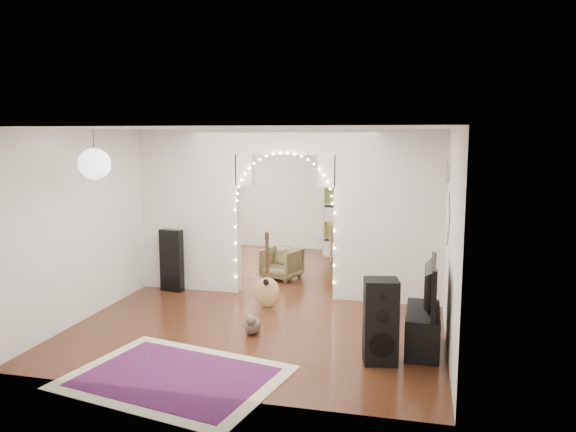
% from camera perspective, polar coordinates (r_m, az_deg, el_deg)
% --- Properties ---
extents(floor, '(7.50, 7.50, 0.00)m').
position_cam_1_polar(floor, '(9.36, -0.24, -7.94)').
color(floor, black).
rests_on(floor, ground).
extents(ceiling, '(5.00, 7.50, 0.02)m').
position_cam_1_polar(ceiling, '(8.99, -0.25, 8.82)').
color(ceiling, white).
rests_on(ceiling, wall_back).
extents(wall_back, '(5.00, 0.02, 2.70)m').
position_cam_1_polar(wall_back, '(12.73, 3.77, 2.57)').
color(wall_back, silver).
rests_on(wall_back, floor).
extents(wall_front, '(5.00, 0.02, 2.70)m').
position_cam_1_polar(wall_front, '(5.57, -9.47, -5.02)').
color(wall_front, silver).
rests_on(wall_front, floor).
extents(wall_left, '(0.02, 7.50, 2.70)m').
position_cam_1_polar(wall_left, '(9.97, -14.35, 0.73)').
color(wall_left, silver).
rests_on(wall_left, floor).
extents(wall_right, '(0.02, 7.50, 2.70)m').
position_cam_1_polar(wall_right, '(8.83, 15.72, -0.28)').
color(wall_right, silver).
rests_on(wall_right, floor).
extents(divider_wall, '(5.00, 0.20, 2.70)m').
position_cam_1_polar(divider_wall, '(9.07, -0.24, 0.73)').
color(divider_wall, silver).
rests_on(divider_wall, floor).
extents(fairy_lights, '(1.64, 0.04, 1.60)m').
position_cam_1_polar(fairy_lights, '(8.93, -0.44, 1.42)').
color(fairy_lights, '#FFEABF').
rests_on(fairy_lights, divider_wall).
extents(window, '(0.04, 1.20, 1.40)m').
position_cam_1_polar(window, '(11.55, -10.09, 2.62)').
color(window, white).
rests_on(window, wall_left).
extents(wall_clock, '(0.03, 0.31, 0.31)m').
position_cam_1_polar(wall_clock, '(8.16, 15.94, 4.33)').
color(wall_clock, white).
rests_on(wall_clock, wall_right).
extents(picture_frames, '(0.02, 0.50, 0.70)m').
position_cam_1_polar(picture_frames, '(7.82, 15.88, -0.25)').
color(picture_frames, white).
rests_on(picture_frames, wall_right).
extents(paper_lantern, '(0.40, 0.40, 0.40)m').
position_cam_1_polar(paper_lantern, '(7.52, -19.06, 5.02)').
color(paper_lantern, white).
rests_on(paper_lantern, ceiling).
extents(ceiling_fan, '(1.10, 1.10, 0.30)m').
position_cam_1_polar(ceiling_fan, '(10.94, 2.26, 7.16)').
color(ceiling_fan, gold).
rests_on(ceiling_fan, ceiling).
extents(area_rug, '(2.54, 2.11, 0.02)m').
position_cam_1_polar(area_rug, '(6.46, -11.41, -15.73)').
color(area_rug, maroon).
rests_on(area_rug, floor).
extents(guitar_case, '(0.42, 0.20, 1.05)m').
position_cam_1_polar(guitar_case, '(9.63, -11.73, -4.44)').
color(guitar_case, black).
rests_on(guitar_case, floor).
extents(acoustic_guitar, '(0.42, 0.29, 0.99)m').
position_cam_1_polar(acoustic_guitar, '(8.56, -2.12, -6.52)').
color(acoustic_guitar, tan).
rests_on(acoustic_guitar, floor).
extents(tabby_cat, '(0.25, 0.50, 0.33)m').
position_cam_1_polar(tabby_cat, '(7.57, -3.63, -10.91)').
color(tabby_cat, brown).
rests_on(tabby_cat, floor).
extents(floor_speaker, '(0.44, 0.40, 0.99)m').
position_cam_1_polar(floor_speaker, '(6.63, 9.40, -10.53)').
color(floor_speaker, black).
rests_on(floor_speaker, floor).
extents(media_console, '(0.41, 1.00, 0.50)m').
position_cam_1_polar(media_console, '(7.19, 13.51, -11.18)').
color(media_console, black).
rests_on(media_console, floor).
extents(tv, '(0.15, 1.08, 0.62)m').
position_cam_1_polar(tv, '(7.03, 13.67, -6.87)').
color(tv, black).
rests_on(tv, media_console).
extents(bookcase, '(1.53, 0.70, 1.52)m').
position_cam_1_polar(bookcase, '(12.21, 7.08, -0.51)').
color(bookcase, beige).
rests_on(bookcase, floor).
extents(dining_table, '(1.32, 0.99, 0.76)m').
position_cam_1_polar(dining_table, '(11.94, 6.87, -1.09)').
color(dining_table, brown).
rests_on(dining_table, floor).
extents(flower_vase, '(0.21, 0.21, 0.19)m').
position_cam_1_polar(flower_vase, '(11.91, 6.88, -0.29)').
color(flower_vase, silver).
rests_on(flower_vase, dining_table).
extents(dining_chair_left, '(0.77, 0.78, 0.57)m').
position_cam_1_polar(dining_chair_left, '(10.25, -0.67, -4.86)').
color(dining_chair_left, brown).
rests_on(dining_chair_left, floor).
extents(dining_chair_right, '(0.56, 0.57, 0.49)m').
position_cam_1_polar(dining_chair_right, '(9.45, 6.69, -6.31)').
color(dining_chair_right, brown).
rests_on(dining_chair_right, floor).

